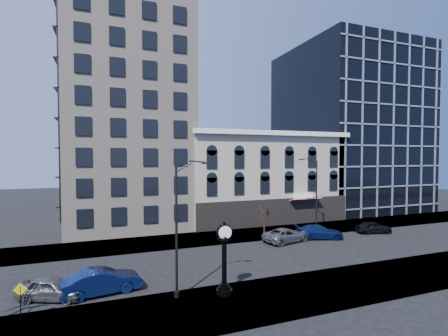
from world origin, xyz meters
name	(u,v)px	position (x,y,z in m)	size (l,w,h in m)	color
ground	(218,262)	(0.00, 0.00, 0.00)	(160.00, 160.00, 0.00)	black
sidewalk_far	(194,239)	(0.00, 8.00, 0.06)	(160.00, 6.00, 0.12)	gray
sidewalk_near	(260,299)	(0.00, -8.00, 0.06)	(160.00, 6.00, 0.12)	gray
cream_tower	(128,80)	(-6.11, 18.88, 19.32)	(15.90, 15.40, 42.50)	#B9A895
victorian_row	(260,178)	(12.00, 15.89, 6.00)	(22.60, 11.19, 12.50)	#ABA08C
glass_office	(347,130)	(32.00, 20.91, 14.00)	(20.00, 20.15, 28.00)	black
street_clock	(224,261)	(-1.91, -6.56, 2.28)	(1.08, 1.08, 4.77)	black
street_lamp_near	(187,192)	(-4.32, -6.15, 6.87)	(2.29, 0.74, 8.95)	black
street_lamp_far	(311,175)	(13.91, 6.19, 6.92)	(2.27, 0.90, 9.02)	black
bare_tree_far	(264,209)	(8.02, 6.85, 3.14)	(2.34, 2.34, 4.01)	black
warning_sign	(20,295)	(-13.61, -6.00, 1.56)	(0.68, 0.08, 2.10)	black
car_near_a	(52,288)	(-12.46, -3.30, 0.72)	(1.71, 4.25, 1.45)	#595B60
car_near_b	(102,281)	(-9.45, -3.47, 0.83)	(1.75, 5.03, 1.66)	#0C194C
car_far_a	(286,235)	(8.98, 3.65, 0.74)	(2.46, 5.33, 1.48)	#595B60
car_far_b	(319,232)	(13.14, 3.60, 0.76)	(2.14, 5.26, 1.53)	#0C194C
car_far_c	(373,227)	(20.82, 3.48, 0.70)	(1.66, 4.11, 1.40)	black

